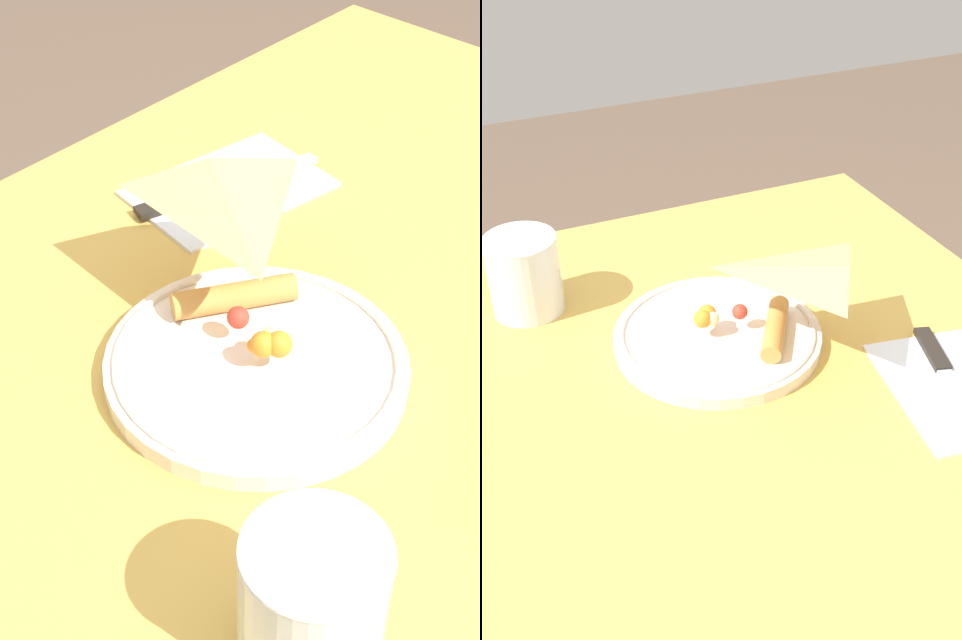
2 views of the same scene
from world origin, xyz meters
TOP-DOWN VIEW (x-y plane):
  - dining_table at (0.00, 0.00)m, footprint 1.00×0.76m
  - plate_pizza at (-0.15, -0.01)m, footprint 0.25×0.25m
  - milk_glass at (-0.31, -0.20)m, footprint 0.09×0.09m
  - napkin_folded at (0.04, 0.19)m, footprint 0.21×0.16m
  - butter_knife at (0.03, 0.19)m, footprint 0.21×0.08m

SIDE VIEW (x-z plane):
  - dining_table at x=0.00m, z-range 0.26..1.01m
  - napkin_folded at x=0.04m, z-range 0.76..0.76m
  - butter_knife at x=0.03m, z-range 0.76..0.77m
  - plate_pizza at x=-0.15m, z-range 0.75..0.80m
  - milk_glass at x=-0.31m, z-range 0.76..0.86m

